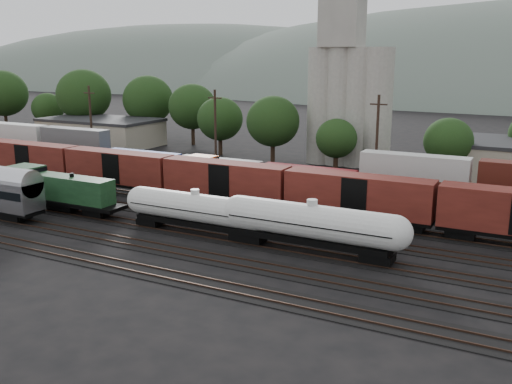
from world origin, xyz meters
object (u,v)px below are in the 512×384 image
at_px(tank_car_a, 195,209).
at_px(grain_silo, 348,92).
at_px(green_locomotive, 53,188).
at_px(orange_locomotive, 231,176).

distance_m(tank_car_a, grain_silo, 41.94).
relative_size(green_locomotive, orange_locomotive, 0.97).
height_order(green_locomotive, tank_car_a, green_locomotive).
bearing_deg(grain_silo, orange_locomotive, -102.52).
relative_size(tank_car_a, grain_silo, 0.54).
bearing_deg(green_locomotive, orange_locomotive, 47.04).
bearing_deg(orange_locomotive, grain_silo, 77.48).
xyz_separation_m(green_locomotive, orange_locomotive, (13.97, 15.00, -0.06)).
bearing_deg(grain_silo, tank_car_a, -91.55).
height_order(green_locomotive, orange_locomotive, green_locomotive).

